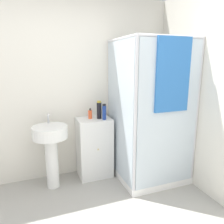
{
  "coord_description": "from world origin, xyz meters",
  "views": [
    {
      "loc": [
        -0.3,
        -1.35,
        1.63
      ],
      "look_at": [
        0.63,
        1.13,
        1.01
      ],
      "focal_mm": 35.0,
      "sensor_mm": 36.0,
      "label": 1
    }
  ],
  "objects": [
    {
      "name": "shampoo_bottle_tall_black",
      "position": [
        0.57,
        1.46,
        0.97
      ],
      "size": [
        0.07,
        0.07,
        0.25
      ],
      "color": "black",
      "rests_on": "vanity_cabinet"
    },
    {
      "name": "sink",
      "position": [
        -0.11,
        1.38,
        0.6
      ],
      "size": [
        0.44,
        0.44,
        0.97
      ],
      "color": "white",
      "rests_on": "ground_plane"
    },
    {
      "name": "shampoo_bottle_blue",
      "position": [
        0.62,
        1.38,
        0.96
      ],
      "size": [
        0.06,
        0.06,
        0.22
      ],
      "color": "navy",
      "rests_on": "vanity_cabinet"
    },
    {
      "name": "vanity_cabinet",
      "position": [
        0.49,
        1.48,
        0.43
      ],
      "size": [
        0.47,
        0.39,
        0.85
      ],
      "color": "silver",
      "rests_on": "ground_plane"
    },
    {
      "name": "shower_enclosure",
      "position": [
        1.16,
        1.12,
        0.55
      ],
      "size": [
        0.9,
        0.93,
        1.92
      ],
      "color": "white",
      "rests_on": "ground_plane"
    },
    {
      "name": "soap_dispenser",
      "position": [
        0.45,
        1.5,
        0.91
      ],
      "size": [
        0.05,
        0.06,
        0.15
      ],
      "color": "#E5562D",
      "rests_on": "vanity_cabinet"
    },
    {
      "name": "wall_back",
      "position": [
        0.0,
        1.7,
        1.25
      ],
      "size": [
        6.4,
        0.06,
        2.5
      ],
      "primitive_type": "cube",
      "color": "silver",
      "rests_on": "ground_plane"
    }
  ]
}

